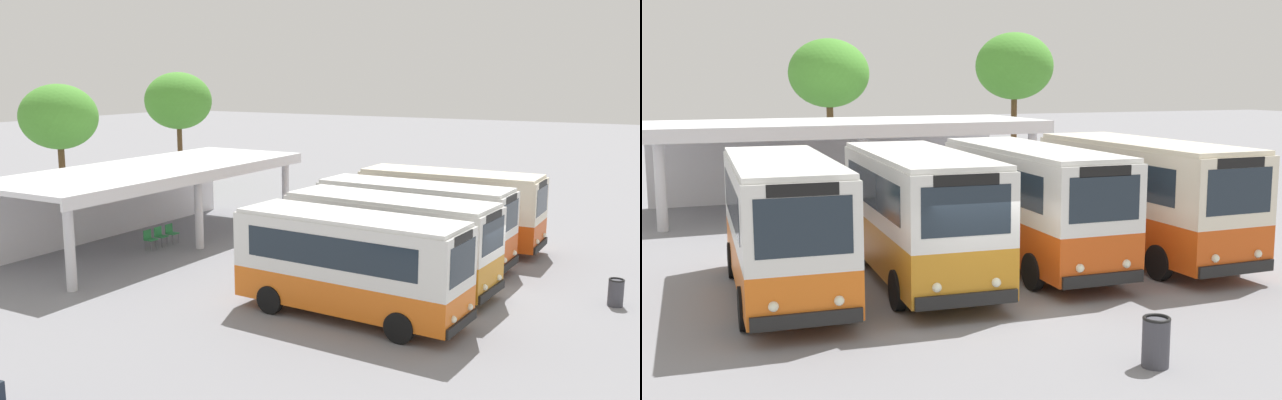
{
  "view_description": "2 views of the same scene",
  "coord_description": "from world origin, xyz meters",
  "views": [
    {
      "loc": [
        -21.82,
        -6.21,
        7.38
      ],
      "look_at": [
        1.62,
        7.12,
        2.49
      ],
      "focal_mm": 39.15,
      "sensor_mm": 36.0,
      "label": 1
    },
    {
      "loc": [
        -6.5,
        -14.59,
        4.95
      ],
      "look_at": [
        2.01,
        5.99,
        1.52
      ],
      "focal_mm": 43.77,
      "sensor_mm": 36.0,
      "label": 2
    }
  ],
  "objects": [
    {
      "name": "litter_bin_apron",
      "position": [
        1.59,
        -3.85,
        0.46
      ],
      "size": [
        0.49,
        0.49,
        0.9
      ],
      "color": "#3F3F47",
      "rests_on": "ground"
    },
    {
      "name": "ground_plane",
      "position": [
        0.0,
        0.0,
        0.0
      ],
      "size": [
        180.0,
        180.0,
        0.0
      ],
      "primitive_type": "plane",
      "color": "gray"
    },
    {
      "name": "city_bus_middle_cream",
      "position": [
        3.07,
        3.75,
        1.77
      ],
      "size": [
        2.48,
        7.77,
        3.2
      ],
      "color": "black",
      "rests_on": "ground"
    },
    {
      "name": "city_bus_fourth_amber",
      "position": [
        6.4,
        3.43,
        1.82
      ],
      "size": [
        2.46,
        7.8,
        3.29
      ],
      "color": "black",
      "rests_on": "ground"
    },
    {
      "name": "city_bus_nearest_orange",
      "position": [
        -3.59,
        3.12,
        1.78
      ],
      "size": [
        2.64,
        7.43,
        3.21
      ],
      "color": "black",
      "rests_on": "ground"
    },
    {
      "name": "roadside_tree_east_of_canopy",
      "position": [
        12.27,
        23.45,
        5.68
      ],
      "size": [
        4.19,
        4.19,
        7.48
      ],
      "color": "brown",
      "rests_on": "ground"
    },
    {
      "name": "waiting_chair_middle_seat",
      "position": [
        0.96,
        14.31,
        0.52
      ],
      "size": [
        0.44,
        0.44,
        0.86
      ],
      "color": "slate",
      "rests_on": "ground"
    },
    {
      "name": "roadside_tree_behind_canopy",
      "position": [
        1.91,
        22.17,
        5.25
      ],
      "size": [
        3.8,
        3.8,
        6.9
      ],
      "color": "brown",
      "rests_on": "ground"
    },
    {
      "name": "city_bus_second_in_row",
      "position": [
        -0.26,
        3.28,
        1.78
      ],
      "size": [
        2.84,
        7.61,
        3.22
      ],
      "color": "black",
      "rests_on": "ground"
    },
    {
      "name": "waiting_chair_second_from_end",
      "position": [
        0.28,
        14.33,
        0.52
      ],
      "size": [
        0.44,
        0.44,
        0.86
      ],
      "color": "slate",
      "rests_on": "ground"
    },
    {
      "name": "waiting_chair_end_by_column",
      "position": [
        -0.4,
        14.3,
        0.52
      ],
      "size": [
        0.44,
        0.44,
        0.86
      ],
      "color": "slate",
      "rests_on": "ground"
    },
    {
      "name": "terminal_canopy",
      "position": [
        0.9,
        15.77,
        2.68
      ],
      "size": [
        15.03,
        5.96,
        3.4
      ],
      "color": "silver",
      "rests_on": "ground"
    }
  ]
}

